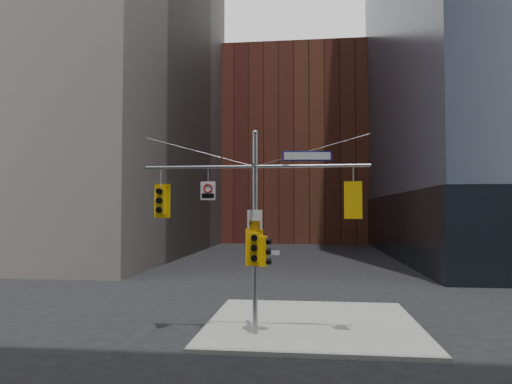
% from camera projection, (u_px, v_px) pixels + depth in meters
% --- Properties ---
extents(ground, '(160.00, 160.00, 0.00)m').
position_uv_depth(ground, '(248.00, 356.00, 13.87)').
color(ground, black).
rests_on(ground, ground).
extents(sidewalk_corner, '(8.00, 8.00, 0.15)m').
position_uv_depth(sidewalk_corner, '(312.00, 324.00, 17.62)').
color(sidewalk_corner, gray).
rests_on(sidewalk_corner, ground).
extents(brick_midrise, '(26.00, 20.00, 28.00)m').
position_uv_depth(brick_midrise, '(296.00, 151.00, 72.04)').
color(brick_midrise, brown).
rests_on(brick_midrise, ground).
extents(signal_assembly, '(8.00, 0.80, 7.30)m').
position_uv_depth(signal_assembly, '(255.00, 211.00, 16.04)').
color(signal_assembly, gray).
rests_on(signal_assembly, ground).
extents(traffic_light_west_arm, '(0.59, 0.46, 1.24)m').
position_uv_depth(traffic_light_west_arm, '(161.00, 201.00, 16.45)').
color(traffic_light_west_arm, yellow).
rests_on(traffic_light_west_arm, ground).
extents(traffic_light_east_arm, '(0.60, 0.54, 1.27)m').
position_uv_depth(traffic_light_east_arm, '(354.00, 200.00, 15.67)').
color(traffic_light_east_arm, yellow).
rests_on(traffic_light_east_arm, ground).
extents(traffic_light_pole_side, '(0.43, 0.37, 1.06)m').
position_uv_depth(traffic_light_pole_side, '(264.00, 251.00, 15.94)').
color(traffic_light_pole_side, yellow).
rests_on(traffic_light_pole_side, ground).
extents(traffic_light_pole_front, '(0.62, 0.52, 1.29)m').
position_uv_depth(traffic_light_pole_front, '(254.00, 248.00, 15.72)').
color(traffic_light_pole_front, yellow).
rests_on(traffic_light_pole_front, ground).
extents(street_sign_blade, '(1.72, 0.23, 0.34)m').
position_uv_depth(street_sign_blade, '(307.00, 156.00, 15.92)').
color(street_sign_blade, '#11209E').
rests_on(street_sign_blade, ground).
extents(regulatory_sign_arm, '(0.53, 0.07, 0.66)m').
position_uv_depth(regulatory_sign_arm, '(208.00, 190.00, 16.24)').
color(regulatory_sign_arm, silver).
rests_on(regulatory_sign_arm, ground).
extents(regulatory_sign_pole, '(0.52, 0.05, 0.69)m').
position_uv_depth(regulatory_sign_pole, '(255.00, 220.00, 15.91)').
color(regulatory_sign_pole, silver).
rests_on(regulatory_sign_pole, ground).
extents(street_blade_ew, '(0.82, 0.07, 0.16)m').
position_uv_depth(street_blade_ew, '(268.00, 253.00, 15.93)').
color(street_blade_ew, silver).
rests_on(street_blade_ew, ground).
extents(street_blade_ns, '(0.04, 0.69, 0.14)m').
position_uv_depth(street_blade_ns, '(257.00, 253.00, 16.43)').
color(street_blade_ns, '#145926').
rests_on(street_blade_ns, ground).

